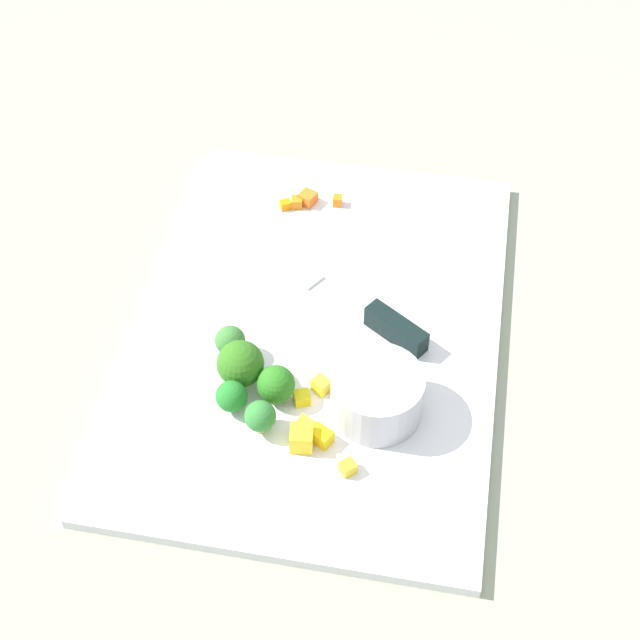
# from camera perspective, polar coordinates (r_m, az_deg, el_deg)

# --- Properties ---
(ground_plane) EXTENTS (4.00, 4.00, 0.00)m
(ground_plane) POSITION_cam_1_polar(r_m,az_deg,el_deg) (0.93, 0.00, -0.89)
(ground_plane) COLOR gray
(cutting_board) EXTENTS (0.50, 0.35, 0.01)m
(cutting_board) POSITION_cam_1_polar(r_m,az_deg,el_deg) (0.93, 0.00, -0.65)
(cutting_board) COLOR white
(cutting_board) RESTS_ON ground_plane
(prep_bowl) EXTENTS (0.08, 0.08, 0.05)m
(prep_bowl) POSITION_cam_1_polar(r_m,az_deg,el_deg) (0.84, 3.47, -4.54)
(prep_bowl) COLOR #B2B2BE
(prep_bowl) RESTS_ON cutting_board
(chef_knife) EXTENTS (0.18, 0.25, 0.02)m
(chef_knife) POSITION_cam_1_polar(r_m,az_deg,el_deg) (0.93, 2.39, 0.72)
(chef_knife) COLOR silver
(chef_knife) RESTS_ON cutting_board
(carrot_dice_0) EXTENTS (0.02, 0.02, 0.01)m
(carrot_dice_0) POSITION_cam_1_polar(r_m,az_deg,el_deg) (1.05, -0.75, 7.40)
(carrot_dice_0) COLOR orange
(carrot_dice_0) RESTS_ON cutting_board
(carrot_dice_1) EXTENTS (0.02, 0.01, 0.01)m
(carrot_dice_1) POSITION_cam_1_polar(r_m,az_deg,el_deg) (1.04, -1.42, 7.16)
(carrot_dice_1) COLOR orange
(carrot_dice_1) RESTS_ON cutting_board
(carrot_dice_2) EXTENTS (0.01, 0.01, 0.01)m
(carrot_dice_2) POSITION_cam_1_polar(r_m,az_deg,el_deg) (1.05, 1.06, 7.25)
(carrot_dice_2) COLOR orange
(carrot_dice_2) RESTS_ON cutting_board
(carrot_dice_3) EXTENTS (0.01, 0.02, 0.01)m
(carrot_dice_3) POSITION_cam_1_polar(r_m,az_deg,el_deg) (1.04, -2.10, 7.01)
(carrot_dice_3) COLOR orange
(carrot_dice_3) RESTS_ON cutting_board
(pepper_dice_0) EXTENTS (0.02, 0.02, 0.02)m
(pepper_dice_0) POSITION_cam_1_polar(r_m,az_deg,el_deg) (0.83, -1.13, -7.19)
(pepper_dice_0) COLOR yellow
(pepper_dice_0) RESTS_ON cutting_board
(pepper_dice_1) EXTENTS (0.02, 0.02, 0.01)m
(pepper_dice_1) POSITION_cam_1_polar(r_m,az_deg,el_deg) (0.87, 0.07, -3.98)
(pepper_dice_1) COLOR yellow
(pepper_dice_1) RESTS_ON cutting_board
(pepper_dice_2) EXTENTS (0.02, 0.02, 0.01)m
(pepper_dice_2) POSITION_cam_1_polar(r_m,az_deg,el_deg) (0.84, 0.07, -7.07)
(pepper_dice_2) COLOR yellow
(pepper_dice_2) RESTS_ON cutting_board
(pepper_dice_3) EXTENTS (0.02, 0.02, 0.01)m
(pepper_dice_3) POSITION_cam_1_polar(r_m,az_deg,el_deg) (0.84, -0.94, -6.55)
(pepper_dice_3) COLOR yellow
(pepper_dice_3) RESTS_ON cutting_board
(pepper_dice_4) EXTENTS (0.02, 0.02, 0.01)m
(pepper_dice_4) POSITION_cam_1_polar(r_m,az_deg,el_deg) (0.86, -1.25, -4.72)
(pepper_dice_4) COLOR yellow
(pepper_dice_4) RESTS_ON cutting_board
(pepper_dice_5) EXTENTS (0.02, 0.02, 0.01)m
(pepper_dice_5) POSITION_cam_1_polar(r_m,az_deg,el_deg) (0.82, 1.71, -8.93)
(pepper_dice_5) COLOR yellow
(pepper_dice_5) RESTS_ON cutting_board
(broccoli_floret_0) EXTENTS (0.04, 0.04, 0.04)m
(broccoli_floret_0) POSITION_cam_1_polar(r_m,az_deg,el_deg) (0.85, -2.69, -3.93)
(broccoli_floret_0) COLOR #90C26C
(broccoli_floret_0) RESTS_ON cutting_board
(broccoli_floret_1) EXTENTS (0.03, 0.03, 0.04)m
(broccoli_floret_1) POSITION_cam_1_polar(r_m,az_deg,el_deg) (0.89, -5.47, -1.29)
(broccoli_floret_1) COLOR #88AD5F
(broccoli_floret_1) RESTS_ON cutting_board
(broccoli_floret_2) EXTENTS (0.03, 0.03, 0.03)m
(broccoli_floret_2) POSITION_cam_1_polar(r_m,az_deg,el_deg) (0.85, -5.38, -4.65)
(broccoli_floret_2) COLOR #85AE64
(broccoli_floret_2) RESTS_ON cutting_board
(broccoli_floret_3) EXTENTS (0.03, 0.03, 0.04)m
(broccoli_floret_3) POSITION_cam_1_polar(r_m,az_deg,el_deg) (0.83, -3.65, -5.87)
(broccoli_floret_3) COLOR #8BAC58
(broccoli_floret_3) RESTS_ON cutting_board
(broccoli_floret_4) EXTENTS (0.04, 0.04, 0.05)m
(broccoli_floret_4) POSITION_cam_1_polar(r_m,az_deg,el_deg) (0.86, -4.85, -2.69)
(broccoli_floret_4) COLOR #97B257
(broccoli_floret_4) RESTS_ON cutting_board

